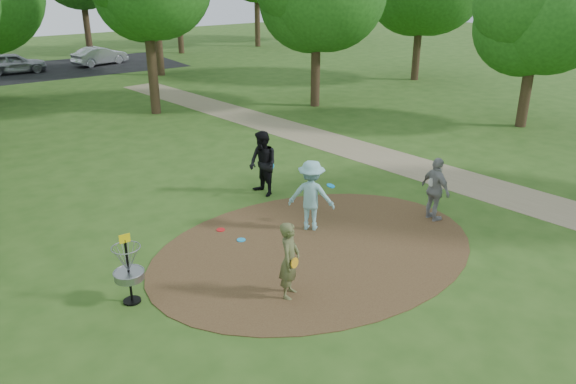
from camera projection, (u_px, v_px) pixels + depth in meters
ground at (316, 249)px, 13.65m from camera, size 100.00×100.00×0.00m
dirt_clearing at (316, 249)px, 13.65m from camera, size 8.40×8.40×0.02m
footpath at (436, 173)px, 18.58m from camera, size 7.55×39.89×0.01m
parking_lot at (70, 68)px, 37.63m from camera, size 14.00×8.00×0.01m
player_observer_with_disc at (290, 260)px, 11.43m from camera, size 0.73×0.70×1.67m
player_throwing_with_disc at (311, 196)px, 14.37m from camera, size 1.41×1.36×1.87m
player_walking_with_disc at (263, 164)px, 16.54m from camera, size 0.78×0.98×1.95m
player_waiting_with_disc at (436, 190)px, 14.90m from camera, size 0.58×1.08×1.76m
disc_ground_cyan at (241, 240)px, 14.05m from camera, size 0.22×0.22×0.02m
disc_ground_red at (221, 230)px, 14.58m from camera, size 0.22×0.22×0.02m
car_left at (13, 63)px, 35.40m from camera, size 3.90×1.70×1.31m
car_right at (100, 56)px, 38.49m from camera, size 3.95×2.28×1.23m
disc_golf_basket at (128, 264)px, 11.20m from camera, size 0.63×0.63×1.54m
tree_ring at (205, 1)px, 20.51m from camera, size 37.91×45.39×9.03m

